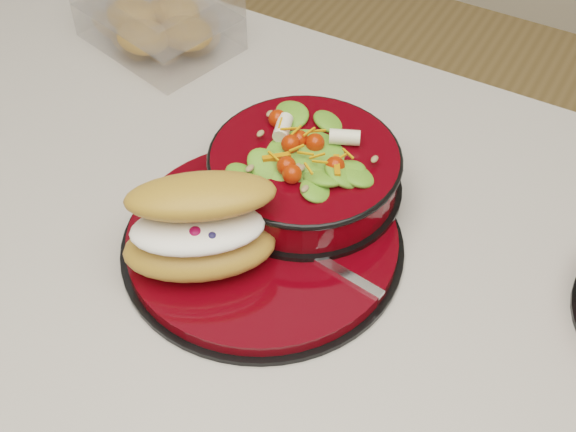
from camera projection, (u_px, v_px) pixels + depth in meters
The scene contains 6 objects.
island_counter at pixel (250, 422), 1.21m from camera, with size 1.24×0.74×0.90m.
dinner_plate at pixel (263, 241), 0.85m from camera, with size 0.30×0.30×0.02m.
salad_bowl at pixel (305, 166), 0.87m from camera, with size 0.22×0.22×0.09m.
croissant at pixel (201, 227), 0.79m from camera, with size 0.17×0.17×0.09m.
fork at pixel (315, 256), 0.82m from camera, with size 0.15×0.04×0.00m.
pastry_box at pixel (158, 15), 1.09m from camera, with size 0.23×0.19×0.09m.
Camera 1 is at (0.34, -0.50, 1.55)m, focal length 50.00 mm.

